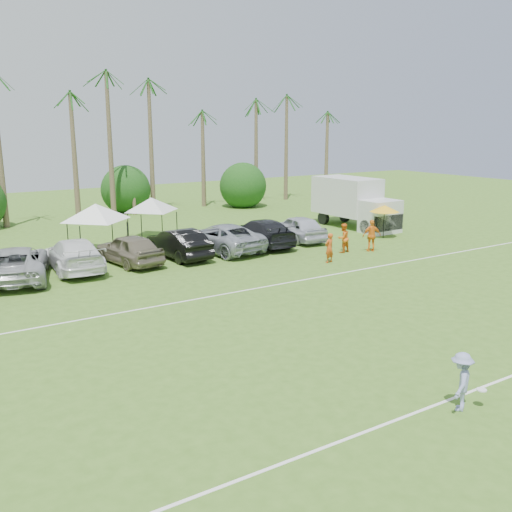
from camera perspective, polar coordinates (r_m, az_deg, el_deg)
ground at (r=14.92m, az=21.55°, el=-17.52°), size 120.00×120.00×0.00m
field_lines at (r=20.05m, az=2.68°, el=-8.50°), size 80.00×12.10×0.01m
palm_tree_5 at (r=46.49m, az=-19.65°, el=13.54°), size 2.40×2.40×9.90m
palm_tree_6 at (r=47.60m, az=-14.89°, el=14.86°), size 2.40×2.40×10.90m
palm_tree_7 at (r=49.03m, az=-10.33°, el=16.00°), size 2.40×2.40×11.90m
palm_tree_8 at (r=51.09m, az=-4.88°, el=13.13°), size 2.40×2.40×8.90m
palm_tree_9 at (r=53.61m, az=-0.02°, el=14.11°), size 2.40×2.40×9.90m
palm_tree_10 at (r=56.47m, az=4.41°, el=14.89°), size 2.40×2.40×10.90m
palm_tree_11 at (r=58.99m, az=7.66°, el=15.56°), size 2.40×2.40×11.90m
bush_tree_2 at (r=49.48m, az=-12.53°, el=6.28°), size 4.00×4.00×4.00m
bush_tree_3 at (r=53.70m, az=-2.41°, el=7.09°), size 4.00×4.00×4.00m
sideline_player_a at (r=31.16m, az=7.34°, el=0.81°), size 0.66×0.50×1.63m
sideline_player_b at (r=33.75m, az=8.71°, el=1.79°), size 0.89×0.73×1.72m
sideline_player_c at (r=34.32m, az=11.50°, el=2.01°), size 1.20×0.85×1.90m
box_truck at (r=42.17m, az=9.84°, el=5.41°), size 2.81×6.95×3.55m
canopy_tent_left at (r=34.19m, az=-15.78°, el=5.05°), size 4.18×4.18×3.38m
canopy_tent_right at (r=38.29m, az=-10.45°, el=5.77°), size 3.83×3.83×3.10m
market_umbrella at (r=38.48m, az=12.73°, el=4.65°), size 1.96×1.96×2.18m
frisbee_player at (r=16.19m, az=19.82°, el=-11.72°), size 1.28×1.03×1.59m
parked_car_2 at (r=29.74m, az=-22.84°, el=-0.70°), size 4.08×6.42×1.65m
parked_car_3 at (r=30.73m, az=-17.74°, el=0.13°), size 2.67×5.82×1.65m
parked_car_4 at (r=31.35m, az=-12.58°, el=0.69°), size 2.69×5.09×1.65m
parked_car_5 at (r=32.34m, az=-7.77°, el=1.26°), size 2.05×5.10×1.65m
parked_car_6 at (r=33.74m, az=-3.46°, el=1.85°), size 3.49×6.24×1.65m
parked_car_7 at (r=35.30m, az=0.51°, el=2.37°), size 2.62×5.80×1.65m
parked_car_8 at (r=36.94m, az=4.23°, el=2.82°), size 2.49×5.03×1.65m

